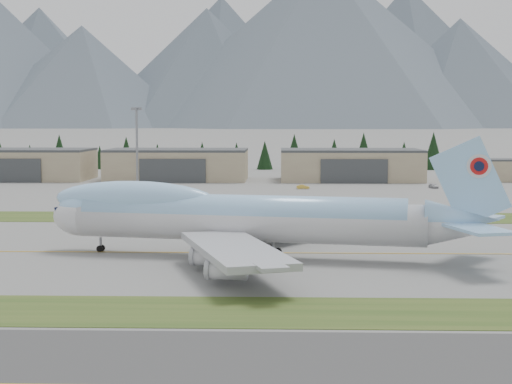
{
  "coord_description": "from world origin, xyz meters",
  "views": [
    {
      "loc": [
        20.31,
        -121.22,
        20.71
      ],
      "look_at": [
        16.21,
        17.39,
        8.0
      ],
      "focal_mm": 55.0,
      "sensor_mm": 36.0,
      "label": 1
    }
  ],
  "objects_px": {
    "boeing_747_freighter": "(243,217)",
    "hangar_left": "(21,164)",
    "hangar_center": "(178,165)",
    "hangar_right": "(351,165)",
    "service_vehicle_c": "(433,188)",
    "service_vehicle_a": "(121,184)",
    "service_vehicle_b": "(303,189)"
  },
  "relations": [
    {
      "from": "hangar_center",
      "to": "service_vehicle_b",
      "type": "xyz_separation_m",
      "value": [
        42.55,
        -34.96,
        -5.39
      ]
    },
    {
      "from": "hangar_center",
      "to": "service_vehicle_a",
      "type": "distance_m",
      "value": 24.97
    },
    {
      "from": "hangar_right",
      "to": "service_vehicle_a",
      "type": "height_order",
      "value": "hangar_right"
    },
    {
      "from": "hangar_right",
      "to": "service_vehicle_c",
      "type": "relative_size",
      "value": 10.12
    },
    {
      "from": "boeing_747_freighter",
      "to": "hangar_center",
      "type": "distance_m",
      "value": 156.58
    },
    {
      "from": "boeing_747_freighter",
      "to": "hangar_center",
      "type": "height_order",
      "value": "boeing_747_freighter"
    },
    {
      "from": "hangar_right",
      "to": "service_vehicle_b",
      "type": "relative_size",
      "value": 12.05
    },
    {
      "from": "hangar_center",
      "to": "service_vehicle_b",
      "type": "bearing_deg",
      "value": -39.41
    },
    {
      "from": "boeing_747_freighter",
      "to": "hangar_right",
      "type": "bearing_deg",
      "value": 89.58
    },
    {
      "from": "hangar_center",
      "to": "hangar_right",
      "type": "relative_size",
      "value": 1.0
    },
    {
      "from": "boeing_747_freighter",
      "to": "hangar_left",
      "type": "xyz_separation_m",
      "value": [
        -84.83,
        153.71,
        -0.74
      ]
    },
    {
      "from": "hangar_center",
      "to": "service_vehicle_c",
      "type": "distance_m",
      "value": 88.32
    },
    {
      "from": "hangar_left",
      "to": "hangar_right",
      "type": "xyz_separation_m",
      "value": [
        115.0,
        0.0,
        0.0
      ]
    },
    {
      "from": "hangar_center",
      "to": "service_vehicle_a",
      "type": "height_order",
      "value": "hangar_center"
    },
    {
      "from": "hangar_center",
      "to": "hangar_right",
      "type": "bearing_deg",
      "value": 0.0
    },
    {
      "from": "service_vehicle_a",
      "to": "hangar_right",
      "type": "bearing_deg",
      "value": 1.61
    },
    {
      "from": "hangar_left",
      "to": "hangar_center",
      "type": "bearing_deg",
      "value": 0.0
    },
    {
      "from": "hangar_center",
      "to": "service_vehicle_c",
      "type": "height_order",
      "value": "hangar_center"
    },
    {
      "from": "hangar_left",
      "to": "hangar_center",
      "type": "distance_m",
      "value": 55.0
    },
    {
      "from": "service_vehicle_a",
      "to": "service_vehicle_c",
      "type": "relative_size",
      "value": 0.68
    },
    {
      "from": "service_vehicle_b",
      "to": "service_vehicle_c",
      "type": "bearing_deg",
      "value": -83.75
    },
    {
      "from": "service_vehicle_b",
      "to": "service_vehicle_c",
      "type": "height_order",
      "value": "service_vehicle_c"
    },
    {
      "from": "service_vehicle_a",
      "to": "hangar_left",
      "type": "bearing_deg",
      "value": 142.82
    },
    {
      "from": "hangar_left",
      "to": "service_vehicle_b",
      "type": "xyz_separation_m",
      "value": [
        97.55,
        -34.96,
        -5.39
      ]
    },
    {
      "from": "hangar_left",
      "to": "service_vehicle_a",
      "type": "xyz_separation_m",
      "value": [
        38.96,
        -18.35,
        -5.39
      ]
    },
    {
      "from": "service_vehicle_b",
      "to": "hangar_left",
      "type": "bearing_deg",
      "value": 70.6
    },
    {
      "from": "hangar_left",
      "to": "service_vehicle_b",
      "type": "bearing_deg",
      "value": -19.72
    },
    {
      "from": "boeing_747_freighter",
      "to": "service_vehicle_c",
      "type": "distance_m",
      "value": 133.89
    },
    {
      "from": "hangar_left",
      "to": "service_vehicle_b",
      "type": "height_order",
      "value": "hangar_left"
    },
    {
      "from": "hangar_right",
      "to": "service_vehicle_b",
      "type": "xyz_separation_m",
      "value": [
        -17.45,
        -34.96,
        -5.39
      ]
    },
    {
      "from": "hangar_left",
      "to": "hangar_right",
      "type": "height_order",
      "value": "same"
    },
    {
      "from": "hangar_left",
      "to": "service_vehicle_a",
      "type": "bearing_deg",
      "value": -25.23
    }
  ]
}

